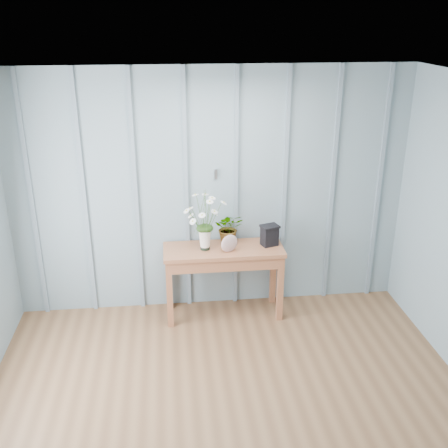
{
  "coord_description": "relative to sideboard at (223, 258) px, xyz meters",
  "views": [
    {
      "loc": [
        -0.43,
        -2.74,
        2.93
      ],
      "look_at": [
        0.1,
        1.94,
        1.03
      ],
      "focal_mm": 42.0,
      "sensor_mm": 36.0,
      "label": 1
    }
  ],
  "objects": [
    {
      "name": "carved_box",
      "position": [
        0.47,
        0.02,
        0.22
      ],
      "size": [
        0.21,
        0.18,
        0.21
      ],
      "color": "black",
      "rests_on": "sideboard"
    },
    {
      "name": "sideboard",
      "position": [
        0.0,
        0.0,
        0.0
      ],
      "size": [
        1.2,
        0.45,
        0.75
      ],
      "color": "#975736",
      "rests_on": "ground"
    },
    {
      "name": "felt_disc_vessel",
      "position": [
        0.05,
        -0.09,
        0.2
      ],
      "size": [
        0.19,
        0.12,
        0.18
      ],
      "primitive_type": "ellipsoid",
      "rotation": [
        0.0,
        0.0,
        0.39
      ],
      "color": "#934F5B",
      "rests_on": "sideboard"
    },
    {
      "name": "daisy_vase",
      "position": [
        -0.18,
        -0.01,
        0.48
      ],
      "size": [
        0.41,
        0.31,
        0.58
      ],
      "color": "black",
      "rests_on": "sideboard"
    },
    {
      "name": "spider_plant",
      "position": [
        0.07,
        0.14,
        0.27
      ],
      "size": [
        0.3,
        0.26,
        0.32
      ],
      "primitive_type": "imported",
      "rotation": [
        0.0,
        0.0,
        -0.05
      ],
      "color": "#1C3A11",
      "rests_on": "sideboard"
    },
    {
      "name": "room_shell",
      "position": [
        -0.1,
        -1.08,
        1.35
      ],
      "size": [
        4.0,
        4.5,
        2.5
      ],
      "color": "#849AA4",
      "rests_on": "ground"
    }
  ]
}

